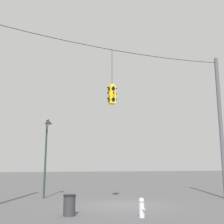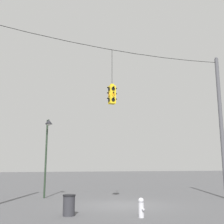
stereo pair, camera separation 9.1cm
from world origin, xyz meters
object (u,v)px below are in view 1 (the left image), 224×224
utility_pole_right (221,125)px  trash_bin (69,205)px  traffic_light_over_intersection (112,94)px  fire_hydrant (142,207)px  street_lamp (47,139)px

utility_pole_right → trash_bin: (-10.67, -2.43, -4.26)m
utility_pole_right → traffic_light_over_intersection: 7.88m
traffic_light_over_intersection → fire_hydrant: 6.82m
utility_pole_right → street_lamp: size_ratio=1.87×
utility_pole_right → street_lamp: 11.44m
traffic_light_over_intersection → trash_bin: size_ratio=3.86×
fire_hydrant → trash_bin: (-2.53, 1.48, 0.04)m
street_lamp → trash_bin: street_lamp is taller
utility_pole_right → street_lamp: bearing=157.6°
utility_pole_right → street_lamp: utility_pole_right is taller
trash_bin → street_lamp: bearing=88.8°
trash_bin → traffic_light_over_intersection: bearing=39.9°
street_lamp → trash_bin: bearing=-91.2°
street_lamp → fire_hydrant: 9.21m
utility_pole_right → trash_bin: utility_pole_right is taller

